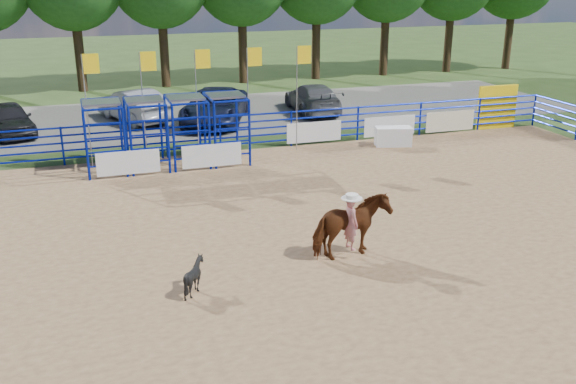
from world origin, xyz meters
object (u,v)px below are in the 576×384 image
(horse_and_rider, at_px, (351,224))
(car_a, at_px, (10,119))
(car_d, at_px, (313,98))
(car_c, at_px, (215,106))
(car_b, at_px, (134,105))
(announcer_table, at_px, (393,136))
(calf, at_px, (194,276))

(horse_and_rider, relative_size, car_a, 0.58)
(car_a, relative_size, car_d, 0.83)
(horse_and_rider, bearing_deg, car_c, 90.55)
(car_c, bearing_deg, car_d, 30.32)
(horse_and_rider, bearing_deg, car_a, 119.34)
(car_b, bearing_deg, horse_and_rider, 79.34)
(car_a, bearing_deg, car_d, -13.20)
(horse_and_rider, relative_size, car_d, 0.48)
(car_d, bearing_deg, car_b, -0.79)
(announcer_table, xyz_separation_m, car_a, (-15.34, 6.98, 0.30))
(announcer_table, relative_size, car_c, 0.25)
(announcer_table, xyz_separation_m, calf, (-10.18, -10.24, 0.02))
(horse_and_rider, distance_m, car_a, 18.98)
(announcer_table, bearing_deg, car_a, 155.55)
(car_d, bearing_deg, car_a, 5.21)
(car_a, height_order, car_d, car_d)
(announcer_table, bearing_deg, car_c, 133.96)
(announcer_table, bearing_deg, car_d, 97.13)
(calf, bearing_deg, car_a, 3.84)
(announcer_table, relative_size, calf, 1.79)
(announcer_table, distance_m, car_d, 7.36)
(car_a, relative_size, car_c, 0.72)
(calf, bearing_deg, announcer_table, -57.67)
(car_c, bearing_deg, horse_and_rider, -68.44)
(announcer_table, distance_m, car_b, 12.72)
(announcer_table, height_order, horse_and_rider, horse_and_rider)
(horse_and_rider, distance_m, car_c, 16.00)
(car_c, bearing_deg, calf, -82.42)
(car_a, distance_m, car_d, 14.43)
(horse_and_rider, bearing_deg, car_b, 102.22)
(horse_and_rider, bearing_deg, calf, -170.75)
(announcer_table, height_order, car_c, car_c)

